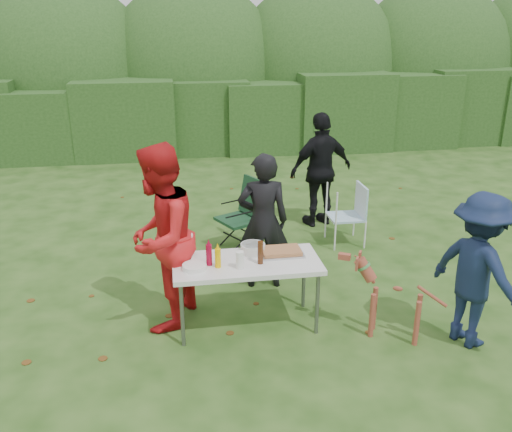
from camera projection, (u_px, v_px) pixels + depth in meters
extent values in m
plane|color=#1E4211|center=(255.00, 334.00, 5.59)|extent=(80.00, 80.00, 0.00)
cube|color=#23471C|center=(200.00, 116.00, 12.69)|extent=(22.00, 1.40, 1.70)
ellipsoid|color=#3D6628|center=(195.00, 76.00, 13.90)|extent=(20.00, 2.60, 3.20)
cube|color=silver|center=(247.00, 264.00, 5.51)|extent=(1.50, 0.70, 0.05)
cylinder|color=slate|center=(182.00, 315.00, 5.28)|extent=(0.04, 0.04, 0.69)
cylinder|color=slate|center=(317.00, 304.00, 5.48)|extent=(0.04, 0.04, 0.69)
cylinder|color=slate|center=(180.00, 288.00, 5.80)|extent=(0.04, 0.04, 0.69)
cylinder|color=slate|center=(304.00, 279.00, 6.00)|extent=(0.04, 0.04, 0.69)
imported|color=black|center=(263.00, 221.00, 6.33)|extent=(0.63, 0.44, 1.64)
imported|color=red|center=(160.00, 238.00, 5.48)|extent=(1.03, 1.15, 1.94)
imported|color=black|center=(321.00, 170.00, 8.22)|extent=(1.10, 0.68, 1.75)
imported|color=#121E3D|center=(478.00, 271.00, 5.21)|extent=(0.92, 1.16, 1.57)
cube|color=#B7B7BA|center=(281.00, 253.00, 5.67)|extent=(0.45, 0.30, 0.02)
cube|color=#A96E41|center=(281.00, 251.00, 5.66)|extent=(0.40, 0.26, 0.04)
cylinder|color=#F0B800|center=(218.00, 258.00, 5.34)|extent=(0.06, 0.06, 0.20)
cylinder|color=maroon|center=(209.00, 255.00, 5.39)|extent=(0.06, 0.06, 0.22)
cylinder|color=#47230F|center=(260.00, 253.00, 5.42)|extent=(0.06, 0.06, 0.24)
cylinder|color=white|center=(187.00, 246.00, 5.54)|extent=(0.12, 0.12, 0.26)
cylinder|color=white|center=(240.00, 260.00, 5.32)|extent=(0.08, 0.08, 0.18)
cylinder|color=silver|center=(253.00, 248.00, 5.68)|extent=(0.26, 0.26, 0.10)
cylinder|color=white|center=(194.00, 267.00, 5.33)|extent=(0.24, 0.24, 0.05)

